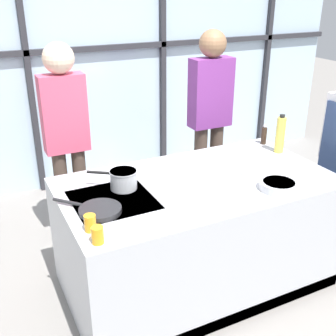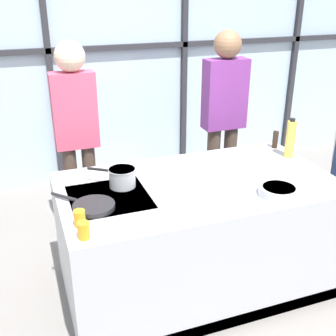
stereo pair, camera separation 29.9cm
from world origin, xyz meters
name	(u,v)px [view 2 (the right image)]	position (x,y,z in m)	size (l,w,h in m)	color
ground_plane	(195,281)	(0.00, 0.00, 0.00)	(18.00, 18.00, 0.00)	gray
back_window_wall	(119,59)	(0.00, 2.23, 1.40)	(6.40, 0.10, 2.80)	silver
demo_island	(197,235)	(0.00, 0.00, 0.44)	(1.98, 1.08, 0.88)	#B7BABF
spectator_far_left	(76,128)	(-0.70, 1.00, 1.06)	(0.37, 0.25, 1.78)	#47382D
spectator_center_left	(224,112)	(0.70, 1.00, 1.06)	(0.41, 0.25, 1.81)	#47382D
frying_pan	(93,206)	(-0.78, -0.12, 0.90)	(0.37, 0.40, 0.04)	#232326
saucepan	(122,177)	(-0.53, 0.13, 0.95)	(0.31, 0.25, 0.13)	silver
white_plate	(260,176)	(0.47, -0.07, 0.89)	(0.26, 0.26, 0.01)	white
mixing_bowl	(279,191)	(0.43, -0.36, 0.91)	(0.27, 0.27, 0.06)	silver
oil_bottle	(290,139)	(0.89, 0.19, 1.04)	(0.07, 0.07, 0.33)	#E0CC4C
pepper_grinder	(275,139)	(0.90, 0.41, 0.96)	(0.05, 0.05, 0.18)	#332319
juice_glass_near	(84,230)	(-0.89, -0.44, 0.93)	(0.07, 0.07, 0.10)	orange
juice_glass_far	(80,218)	(-0.89, -0.30, 0.93)	(0.07, 0.07, 0.10)	orange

